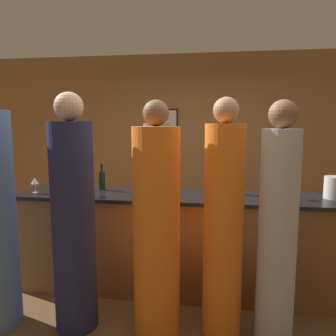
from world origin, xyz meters
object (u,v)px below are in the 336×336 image
(bartender, at_px, (157,189))
(wine_bottle_0, at_px, (56,181))
(guest_2, at_px, (157,229))
(wine_bottle_1, at_px, (102,180))
(wine_bottle_2, at_px, (235,182))
(ice_bucket, at_px, (335,188))
(guest_3, at_px, (278,232))
(guest_4, at_px, (223,227))
(guest_0, at_px, (73,221))

(bartender, height_order, wine_bottle_0, bartender)
(guest_2, distance_m, wine_bottle_0, 1.30)
(guest_2, height_order, wine_bottle_0, guest_2)
(guest_2, bearing_deg, wine_bottle_1, 132.00)
(wine_bottle_1, bearing_deg, wine_bottle_2, -0.41)
(wine_bottle_2, distance_m, ice_bucket, 0.91)
(guest_2, bearing_deg, ice_bucket, 25.43)
(guest_2, relative_size, guest_3, 1.00)
(guest_2, xyz_separation_m, ice_bucket, (1.55, 0.74, 0.23))
(bartender, distance_m, ice_bucket, 1.97)
(guest_3, height_order, guest_4, guest_4)
(guest_0, xyz_separation_m, ice_bucket, (2.22, 0.77, 0.19))
(guest_0, height_order, ice_bucket, guest_0)
(wine_bottle_0, bearing_deg, wine_bottle_1, 29.66)
(bartender, xyz_separation_m, guest_2, (0.26, -1.47, -0.02))
(guest_0, xyz_separation_m, wine_bottle_0, (-0.46, 0.62, 0.21))
(guest_0, xyz_separation_m, guest_4, (1.19, 0.09, -0.02))
(guest_4, xyz_separation_m, wine_bottle_2, (0.12, 0.75, 0.23))
(wine_bottle_0, height_order, ice_bucket, wine_bottle_0)
(guest_3, bearing_deg, guest_0, -178.62)
(guest_2, xyz_separation_m, guest_4, (0.52, 0.05, 0.02))
(guest_4, relative_size, wine_bottle_2, 6.02)
(guest_2, xyz_separation_m, guest_3, (0.92, 0.00, 0.02))
(bartender, bearing_deg, guest_2, 100.24)
(wine_bottle_0, height_order, wine_bottle_2, wine_bottle_2)
(wine_bottle_1, distance_m, ice_bucket, 2.29)
(guest_3, xyz_separation_m, ice_bucket, (0.63, 0.73, 0.21))
(guest_2, relative_size, wine_bottle_0, 6.38)
(guest_4, bearing_deg, bartender, 119.07)
(guest_4, bearing_deg, wine_bottle_0, 162.17)
(wine_bottle_1, bearing_deg, wine_bottle_0, -150.34)
(bartender, xyz_separation_m, guest_4, (0.79, -1.41, 0.00))
(guest_4, bearing_deg, wine_bottle_1, 148.73)
(guest_3, distance_m, wine_bottle_0, 2.15)
(guest_2, bearing_deg, wine_bottle_0, 152.72)
(guest_4, xyz_separation_m, wine_bottle_1, (-1.25, 0.76, 0.21))
(guest_0, distance_m, wine_bottle_2, 1.57)
(bartender, bearing_deg, wine_bottle_2, 143.89)
(wine_bottle_0, relative_size, wine_bottle_2, 0.93)
(ice_bucket, bearing_deg, wine_bottle_2, 175.75)
(wine_bottle_2, bearing_deg, bartender, 143.89)
(guest_4, relative_size, ice_bucket, 9.13)
(wine_bottle_1, height_order, ice_bucket, wine_bottle_1)
(guest_3, distance_m, wine_bottle_2, 0.88)
(bartender, bearing_deg, ice_bucket, 158.15)
(guest_4, relative_size, wine_bottle_1, 6.91)
(bartender, bearing_deg, wine_bottle_1, 54.25)
(guest_2, height_order, guest_4, guest_4)
(wine_bottle_2, xyz_separation_m, ice_bucket, (0.91, -0.07, -0.02))
(bartender, height_order, wine_bottle_2, bartender)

